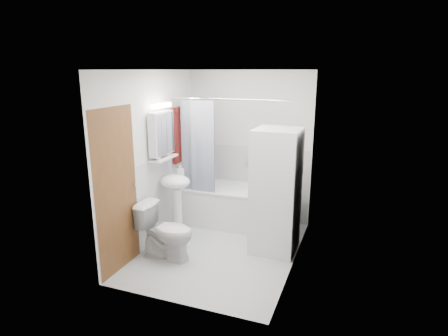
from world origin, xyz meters
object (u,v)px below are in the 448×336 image
(washer_dryer, at_px, (276,191))
(bathtub, at_px, (237,204))
(sink, at_px, (176,191))
(toilet, at_px, (166,232))

(washer_dryer, bearing_deg, bathtub, 141.11)
(sink, xyz_separation_m, toilet, (0.16, -0.60, -0.34))
(sink, relative_size, toilet, 1.42)
(washer_dryer, distance_m, toilet, 1.53)
(bathtub, xyz_separation_m, washer_dryer, (0.76, -0.64, 0.50))
(sink, bearing_deg, washer_dryer, 4.55)
(washer_dryer, bearing_deg, sink, -174.16)
(sink, xyz_separation_m, washer_dryer, (1.43, 0.11, 0.13))
(toilet, bearing_deg, sink, 15.26)
(sink, bearing_deg, bathtub, 48.11)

